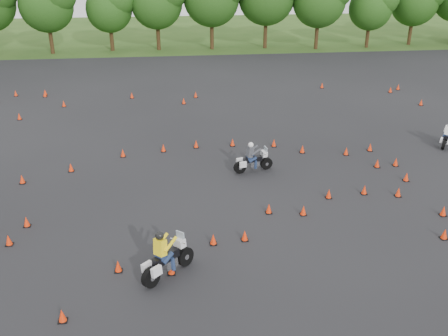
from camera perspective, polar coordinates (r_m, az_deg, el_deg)
ground at (r=21.77m, az=1.20°, el=-7.21°), size 140.00×140.00×0.00m
asphalt_pad at (r=27.03m, az=-0.48°, el=-0.57°), size 62.00×62.00×0.00m
treeline at (r=54.29m, az=-0.97°, el=17.11°), size 86.98×31.90×10.16m
traffic_cones at (r=26.55m, az=-0.49°, el=-0.52°), size 36.61×33.00×0.45m
rider_grey at (r=26.96m, az=3.37°, el=1.34°), size 2.34×1.21×1.73m
rider_yellow at (r=18.69m, az=-6.37°, el=-9.73°), size 2.35×2.26×1.93m
rider_white at (r=33.31m, az=24.04°, el=3.56°), size 1.61×1.93×1.50m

